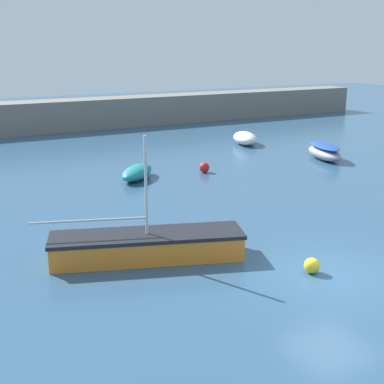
# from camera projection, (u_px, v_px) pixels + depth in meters

# --- Properties ---
(ground_plane) EXTENTS (120.00, 120.00, 0.20)m
(ground_plane) POSITION_uv_depth(u_px,v_px,m) (334.00, 279.00, 15.73)
(ground_plane) COLOR #2D5170
(harbor_breakwater) EXTENTS (58.16, 2.74, 2.35)m
(harbor_breakwater) POSITION_uv_depth(u_px,v_px,m) (56.00, 116.00, 41.63)
(harbor_breakwater) COLOR slate
(harbor_breakwater) RESTS_ON ground_plane
(rowboat_blue_near) EXTENTS (2.40, 3.29, 0.83)m
(rowboat_blue_near) POSITION_uv_depth(u_px,v_px,m) (245.00, 138.00, 36.16)
(rowboat_blue_near) COLOR white
(rowboat_blue_near) RESTS_ON ground_plane
(sailboat_short_mast) EXTENTS (6.48, 3.45, 3.95)m
(sailboat_short_mast) POSITION_uv_depth(u_px,v_px,m) (147.00, 246.00, 16.84)
(sailboat_short_mast) COLOR orange
(sailboat_short_mast) RESTS_ON ground_plane
(rowboat_white_midwater) EXTENTS (2.82, 2.90, 0.70)m
(rowboat_white_midwater) POSITION_uv_depth(u_px,v_px,m) (137.00, 172.00, 26.82)
(rowboat_white_midwater) COLOR teal
(rowboat_white_midwater) RESTS_ON ground_plane
(rowboat_with_red_cover) EXTENTS (2.28, 3.68, 0.90)m
(rowboat_with_red_cover) POSITION_uv_depth(u_px,v_px,m) (324.00, 152.00, 31.44)
(rowboat_with_red_cover) COLOR gray
(rowboat_with_red_cover) RESTS_ON ground_plane
(mooring_buoy_yellow) EXTENTS (0.47, 0.47, 0.47)m
(mooring_buoy_yellow) POSITION_uv_depth(u_px,v_px,m) (312.00, 266.00, 15.82)
(mooring_buoy_yellow) COLOR yellow
(mooring_buoy_yellow) RESTS_ON ground_plane
(mooring_buoy_red) EXTENTS (0.54, 0.54, 0.54)m
(mooring_buoy_red) POSITION_uv_depth(u_px,v_px,m) (204.00, 168.00, 28.21)
(mooring_buoy_red) COLOR red
(mooring_buoy_red) RESTS_ON ground_plane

